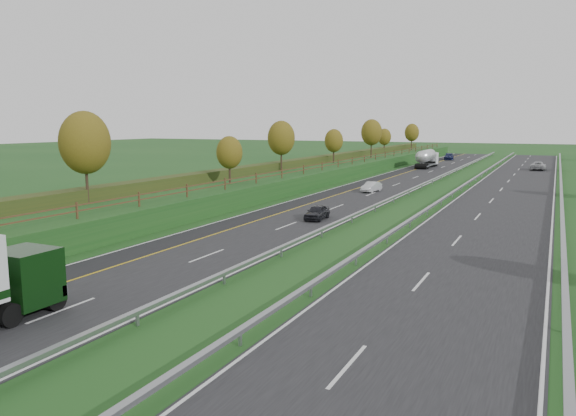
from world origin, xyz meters
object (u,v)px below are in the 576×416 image
object	(u,v)px
car_silver_mid	(371,187)
car_oncoming	(538,166)
car_dark_near	(317,212)
car_small_far	(449,157)
road_tanker	(427,158)

from	to	relation	value
car_silver_mid	car_oncoming	bearing A→B (deg)	75.78
car_dark_near	car_silver_mid	xyz separation A→B (m)	(-1.74, 22.04, -0.02)
car_dark_near	car_oncoming	xyz separation A→B (m)	(16.22, 67.81, 0.14)
car_small_far	car_oncoming	distance (m)	30.81
road_tanker	car_silver_mid	distance (m)	43.31
car_oncoming	car_dark_near	bearing A→B (deg)	76.35
car_silver_mid	car_oncoming	xyz separation A→B (m)	(17.96, 45.77, 0.15)
car_silver_mid	car_small_far	xyz separation A→B (m)	(-2.20, 69.07, 0.13)
car_silver_mid	car_oncoming	distance (m)	49.17
car_dark_near	car_silver_mid	distance (m)	22.10
car_silver_mid	car_small_far	distance (m)	69.11
car_small_far	road_tanker	bearing A→B (deg)	-97.50
car_small_far	car_oncoming	xyz separation A→B (m)	(20.16, -23.30, 0.03)
car_small_far	car_silver_mid	bearing A→B (deg)	-95.98
car_small_far	car_oncoming	size ratio (longest dim) A/B	0.93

